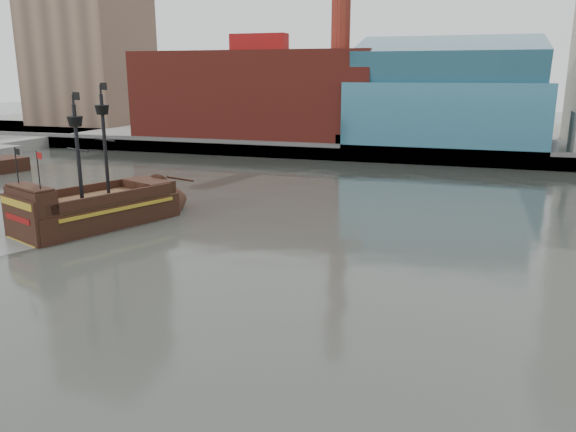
% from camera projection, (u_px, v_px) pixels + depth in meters
% --- Properties ---
extents(ground, '(400.00, 400.00, 0.00)m').
position_uv_depth(ground, '(173.00, 338.00, 28.97)').
color(ground, '#2D2F2A').
rests_on(ground, ground).
extents(promenade_far, '(220.00, 60.00, 2.00)m').
position_uv_depth(promenade_far, '(396.00, 136.00, 113.67)').
color(promenade_far, slate).
rests_on(promenade_far, ground).
extents(seawall, '(220.00, 1.00, 2.60)m').
position_uv_depth(seawall, '(372.00, 154.00, 86.36)').
color(seawall, '#4C4C49').
rests_on(seawall, ground).
extents(skyline, '(149.00, 45.00, 62.00)m').
position_uv_depth(skyline, '(427.00, 8.00, 99.48)').
color(skyline, brown).
rests_on(skyline, promenade_far).
extents(pirate_ship, '(11.74, 18.61, 13.42)m').
position_uv_depth(pirate_ship, '(96.00, 212.00, 50.25)').
color(pirate_ship, black).
rests_on(pirate_ship, ground).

